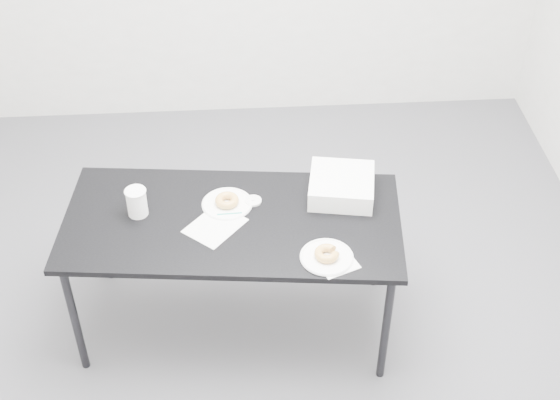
{
  "coord_description": "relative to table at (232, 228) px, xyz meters",
  "views": [
    {
      "loc": [
        -0.05,
        -2.75,
        3.12
      ],
      "look_at": [
        0.13,
        0.02,
        0.79
      ],
      "focal_mm": 50.0,
      "sensor_mm": 36.0,
      "label": 1
    }
  ],
  "objects": [
    {
      "name": "cup_lid",
      "position": [
        0.1,
        0.12,
        0.06
      ],
      "size": [
        0.08,
        0.08,
        0.01
      ],
      "primitive_type": "cylinder",
      "color": "white",
      "rests_on": "table"
    },
    {
      "name": "donut_near",
      "position": [
        0.41,
        -0.28,
        0.08
      ],
      "size": [
        0.13,
        0.13,
        0.04
      ],
      "primitive_type": "torus",
      "rotation": [
        0.0,
        0.0,
        0.25
      ],
      "color": "gold",
      "rests_on": "plate_near"
    },
    {
      "name": "pen",
      "position": [
        -0.01,
        0.03,
        0.06
      ],
      "size": [
        0.12,
        0.01,
        0.01
      ],
      "primitive_type": "cylinder",
      "rotation": [
        0.0,
        1.57,
        0.04
      ],
      "color": "#0C8E7A",
      "rests_on": "scorecard"
    },
    {
      "name": "donut_far",
      "position": [
        -0.02,
        0.11,
        0.08
      ],
      "size": [
        0.13,
        0.13,
        0.04
      ],
      "primitive_type": "torus",
      "rotation": [
        0.0,
        0.0,
        0.12
      ],
      "color": "gold",
      "rests_on": "plate_far"
    },
    {
      "name": "bakery_box",
      "position": [
        0.53,
        0.15,
        0.11
      ],
      "size": [
        0.35,
        0.35,
        0.1
      ],
      "primitive_type": "cube",
      "rotation": [
        0.0,
        0.0,
        -0.17
      ],
      "color": "white",
      "rests_on": "table"
    },
    {
      "name": "floor",
      "position": [
        0.1,
        0.02,
        -0.66
      ],
      "size": [
        4.0,
        4.0,
        0.0
      ],
      "primitive_type": "plane",
      "color": "#504F55",
      "rests_on": "ground"
    },
    {
      "name": "table",
      "position": [
        0.0,
        0.0,
        0.0
      ],
      "size": [
        1.64,
        0.9,
        0.72
      ],
      "rotation": [
        0.0,
        0.0,
        -0.1
      ],
      "color": "black",
      "rests_on": "floor"
    },
    {
      "name": "napkin",
      "position": [
        0.45,
        -0.31,
        0.06
      ],
      "size": [
        0.21,
        0.21,
        0.0
      ],
      "primitive_type": "cube",
      "rotation": [
        0.0,
        0.0,
        0.39
      ],
      "color": "white",
      "rests_on": "table"
    },
    {
      "name": "scorecard",
      "position": [
        -0.08,
        -0.04,
        0.06
      ],
      "size": [
        0.32,
        0.32,
        0.0
      ],
      "primitive_type": "cube",
      "rotation": [
        0.0,
        0.0,
        -0.71
      ],
      "color": "white",
      "rests_on": "table"
    },
    {
      "name": "plate_far",
      "position": [
        -0.02,
        0.11,
        0.06
      ],
      "size": [
        0.24,
        0.24,
        0.01
      ],
      "primitive_type": "cylinder",
      "color": "white",
      "rests_on": "table"
    },
    {
      "name": "plate_near",
      "position": [
        0.41,
        -0.28,
        0.06
      ],
      "size": [
        0.24,
        0.24,
        0.01
      ],
      "primitive_type": "cylinder",
      "color": "white",
      "rests_on": "napkin"
    },
    {
      "name": "logo_patch",
      "position": [
        0.01,
        0.04,
        0.06
      ],
      "size": [
        0.06,
        0.06,
        0.0
      ],
      "primitive_type": "cube",
      "rotation": [
        0.0,
        0.0,
        -0.71
      ],
      "color": "green",
      "rests_on": "scorecard"
    },
    {
      "name": "coffee_cup",
      "position": [
        -0.44,
        0.07,
        0.12
      ],
      "size": [
        0.09,
        0.09,
        0.14
      ],
      "primitive_type": "cylinder",
      "color": "white",
      "rests_on": "table"
    }
  ]
}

